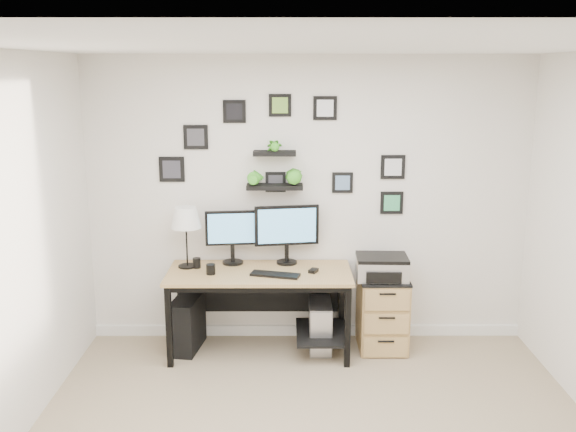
{
  "coord_description": "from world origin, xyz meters",
  "views": [
    {
      "loc": [
        -0.19,
        -3.7,
        2.47
      ],
      "look_at": [
        -0.18,
        1.83,
        1.2
      ],
      "focal_mm": 40.0,
      "sensor_mm": 36.0,
      "label": 1
    }
  ],
  "objects_px": {
    "desk": "(264,284)",
    "table_lamp": "(186,219)",
    "monitor_left": "(232,233)",
    "pc_tower_grey": "(320,325)",
    "file_cabinet": "(382,312)",
    "mug": "(211,269)",
    "printer": "(382,267)",
    "pc_tower_black": "(187,323)",
    "monitor_right": "(287,229)"
  },
  "relations": [
    {
      "from": "pc_tower_grey",
      "to": "pc_tower_black",
      "type": "bearing_deg",
      "value": 179.98
    },
    {
      "from": "monitor_left",
      "to": "pc_tower_black",
      "type": "xyz_separation_m",
      "value": [
        -0.41,
        -0.16,
        -0.8
      ]
    },
    {
      "from": "desk",
      "to": "pc_tower_black",
      "type": "xyz_separation_m",
      "value": [
        -0.69,
        0.03,
        -0.39
      ]
    },
    {
      "from": "table_lamp",
      "to": "file_cabinet",
      "type": "height_order",
      "value": "table_lamp"
    },
    {
      "from": "monitor_right",
      "to": "pc_tower_black",
      "type": "xyz_separation_m",
      "value": [
        -0.9,
        -0.16,
        -0.83
      ]
    },
    {
      "from": "desk",
      "to": "table_lamp",
      "type": "distance_m",
      "value": 0.89
    },
    {
      "from": "pc_tower_grey",
      "to": "desk",
      "type": "bearing_deg",
      "value": -176.62
    },
    {
      "from": "monitor_right",
      "to": "pc_tower_black",
      "type": "distance_m",
      "value": 1.23
    },
    {
      "from": "printer",
      "to": "monitor_left",
      "type": "bearing_deg",
      "value": 172.33
    },
    {
      "from": "pc_tower_grey",
      "to": "file_cabinet",
      "type": "height_order",
      "value": "file_cabinet"
    },
    {
      "from": "monitor_right",
      "to": "mug",
      "type": "relative_size",
      "value": 6.46
    },
    {
      "from": "file_cabinet",
      "to": "monitor_right",
      "type": "bearing_deg",
      "value": 170.98
    },
    {
      "from": "pc_tower_black",
      "to": "file_cabinet",
      "type": "height_order",
      "value": "file_cabinet"
    },
    {
      "from": "desk",
      "to": "monitor_left",
      "type": "xyz_separation_m",
      "value": [
        -0.29,
        0.19,
        0.41
      ]
    },
    {
      "from": "desk",
      "to": "monitor_left",
      "type": "height_order",
      "value": "monitor_left"
    },
    {
      "from": "mug",
      "to": "pc_tower_grey",
      "type": "distance_m",
      "value": 1.12
    },
    {
      "from": "table_lamp",
      "to": "mug",
      "type": "xyz_separation_m",
      "value": [
        0.23,
        -0.21,
        -0.39
      ]
    },
    {
      "from": "pc_tower_black",
      "to": "pc_tower_grey",
      "type": "distance_m",
      "value": 1.2
    },
    {
      "from": "mug",
      "to": "pc_tower_grey",
      "type": "relative_size",
      "value": 0.2
    },
    {
      "from": "table_lamp",
      "to": "pc_tower_black",
      "type": "xyz_separation_m",
      "value": [
        -0.01,
        -0.07,
        -0.95
      ]
    },
    {
      "from": "monitor_right",
      "to": "printer",
      "type": "distance_m",
      "value": 0.9
    },
    {
      "from": "table_lamp",
      "to": "monitor_right",
      "type": "bearing_deg",
      "value": 6.32
    },
    {
      "from": "desk",
      "to": "mug",
      "type": "relative_size",
      "value": 17.95
    },
    {
      "from": "monitor_left",
      "to": "printer",
      "type": "relative_size",
      "value": 1.08
    },
    {
      "from": "pc_tower_grey",
      "to": "file_cabinet",
      "type": "distance_m",
      "value": 0.57
    },
    {
      "from": "monitor_right",
      "to": "desk",
      "type": "bearing_deg",
      "value": -136.31
    },
    {
      "from": "pc_tower_black",
      "to": "monitor_left",
      "type": "bearing_deg",
      "value": 30.26
    },
    {
      "from": "desk",
      "to": "monitor_left",
      "type": "distance_m",
      "value": 0.54
    },
    {
      "from": "mug",
      "to": "pc_tower_black",
      "type": "xyz_separation_m",
      "value": [
        -0.24,
        0.14,
        -0.56
      ]
    },
    {
      "from": "monitor_right",
      "to": "file_cabinet",
      "type": "relative_size",
      "value": 0.86
    },
    {
      "from": "printer",
      "to": "file_cabinet",
      "type": "bearing_deg",
      "value": 60.42
    },
    {
      "from": "pc_tower_grey",
      "to": "mug",
      "type": "bearing_deg",
      "value": -171.57
    },
    {
      "from": "pc_tower_grey",
      "to": "printer",
      "type": "xyz_separation_m",
      "value": [
        0.54,
        -0.01,
        0.55
      ]
    },
    {
      "from": "monitor_right",
      "to": "printer",
      "type": "relative_size",
      "value": 1.27
    },
    {
      "from": "desk",
      "to": "table_lamp",
      "type": "bearing_deg",
      "value": 171.95
    },
    {
      "from": "mug",
      "to": "pc_tower_black",
      "type": "distance_m",
      "value": 0.62
    },
    {
      "from": "pc_tower_black",
      "to": "file_cabinet",
      "type": "relative_size",
      "value": 0.71
    },
    {
      "from": "table_lamp",
      "to": "pc_tower_black",
      "type": "height_order",
      "value": "table_lamp"
    },
    {
      "from": "monitor_right",
      "to": "printer",
      "type": "xyz_separation_m",
      "value": [
        0.84,
        -0.18,
        -0.3
      ]
    },
    {
      "from": "monitor_left",
      "to": "desk",
      "type": "bearing_deg",
      "value": -34.18
    },
    {
      "from": "desk",
      "to": "file_cabinet",
      "type": "xyz_separation_m",
      "value": [
        1.06,
        0.06,
        -0.29
      ]
    },
    {
      "from": "pc_tower_black",
      "to": "printer",
      "type": "distance_m",
      "value": 1.81
    },
    {
      "from": "file_cabinet",
      "to": "pc_tower_black",
      "type": "bearing_deg",
      "value": -179.09
    },
    {
      "from": "table_lamp",
      "to": "printer",
      "type": "xyz_separation_m",
      "value": [
        1.72,
        -0.08,
        -0.42
      ]
    },
    {
      "from": "desk",
      "to": "printer",
      "type": "relative_size",
      "value": 3.53
    },
    {
      "from": "desk",
      "to": "mug",
      "type": "height_order",
      "value": "mug"
    },
    {
      "from": "monitor_left",
      "to": "table_lamp",
      "type": "relative_size",
      "value": 0.9
    },
    {
      "from": "monitor_right",
      "to": "monitor_left",
      "type": "bearing_deg",
      "value": -179.92
    },
    {
      "from": "monitor_right",
      "to": "printer",
      "type": "bearing_deg",
      "value": -12.1
    },
    {
      "from": "monitor_right",
      "to": "table_lamp",
      "type": "bearing_deg",
      "value": -173.68
    }
  ]
}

